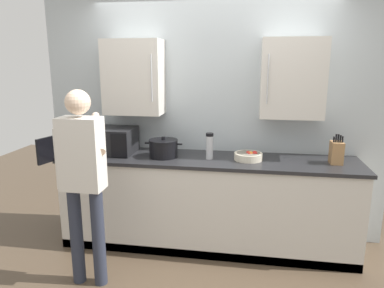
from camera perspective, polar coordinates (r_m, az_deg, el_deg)
ground_plane at (r=3.38m, az=0.78°, el=-21.11°), size 9.25×9.25×0.00m
back_wall_tiled at (r=3.83m, az=3.15°, el=5.36°), size 3.65×0.44×2.56m
counter_unit at (r=3.76m, az=2.41°, el=-9.26°), size 3.00×0.67×0.95m
microwave_oven at (r=3.90m, az=-13.99°, el=0.56°), size 0.73×0.81×0.27m
fruit_bowl at (r=3.57m, az=8.98°, el=-1.88°), size 0.28×0.28×0.10m
knife_block at (r=3.65m, az=22.01°, el=-1.24°), size 0.11×0.15×0.29m
stock_pot at (r=3.63m, az=-4.57°, el=-0.68°), size 0.39×0.29×0.21m
thermos_flask at (r=3.54m, az=2.82°, el=-0.31°), size 0.07×0.07×0.26m
person_figure at (r=3.08m, az=-17.00°, el=-4.29°), size 0.44×0.62×1.69m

